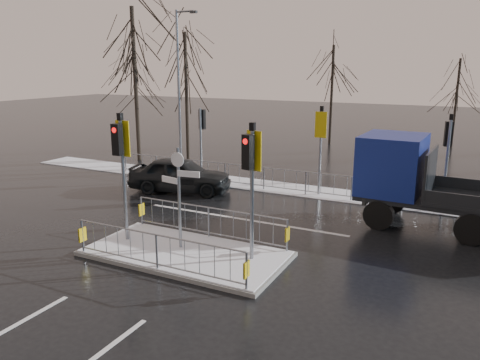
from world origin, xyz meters
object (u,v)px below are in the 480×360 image
at_px(traffic_island, 185,243).
at_px(flatbed_truck, 420,179).
at_px(car_far_lane, 180,175).
at_px(street_lamp_left, 180,86).

xyz_separation_m(traffic_island, flatbed_truck, (5.82, 5.98, 1.29)).
bearing_deg(traffic_island, car_far_lane, 124.86).
bearing_deg(flatbed_truck, car_far_lane, 179.62).
bearing_deg(street_lamp_left, flatbed_truck, -16.00).
distance_m(car_far_lane, street_lamp_left, 5.53).
relative_size(traffic_island, car_far_lane, 1.32).
xyz_separation_m(traffic_island, street_lamp_left, (-6.42, 9.49, 4.10)).
height_order(flatbed_truck, street_lamp_left, street_lamp_left).
bearing_deg(street_lamp_left, car_far_lane, -57.35).
bearing_deg(car_far_lane, flatbed_truck, -105.38).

